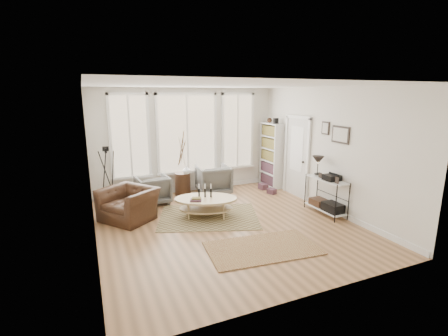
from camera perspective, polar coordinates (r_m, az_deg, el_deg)
name	(u,v)px	position (r m, az deg, el deg)	size (l,w,h in m)	color
room	(227,159)	(6.66, 0.53, 1.58)	(5.50, 5.54, 2.90)	#A6764C
bay_window	(187,135)	(9.11, -6.46, 5.74)	(4.14, 0.12, 2.24)	beige
door	(297,155)	(8.93, 12.68, 2.21)	(0.09, 1.06, 2.22)	silver
bookcase	(271,155)	(9.77, 8.31, 2.29)	(0.31, 0.85, 2.06)	white
low_shelf	(326,192)	(7.86, 17.48, -4.12)	(0.38, 1.08, 1.30)	white
wall_art	(336,133)	(7.74, 19.16, 5.85)	(0.04, 0.88, 0.44)	black
rug_main	(209,217)	(7.47, -2.69, -8.52)	(2.19, 1.64, 0.01)	brown
rug_runner	(263,248)	(6.07, 6.79, -13.79)	(1.99, 1.10, 0.01)	brown
coffee_table	(206,202)	(7.37, -3.24, -6.00)	(1.62, 1.33, 0.65)	tan
armchair_left	(153,190)	(8.43, -12.43, -3.74)	(0.77, 0.80, 0.72)	#61615D
armchair_right	(213,180)	(9.02, -1.87, -2.07)	(0.86, 0.89, 0.81)	#61615D
side_table	(182,165)	(8.83, -7.36, 0.53)	(0.42, 0.42, 1.78)	#3B2316
vase	(186,170)	(8.73, -6.63, -0.33)	(0.21, 0.21, 0.22)	silver
accent_chair	(128,204)	(7.50, -16.45, -6.11)	(0.96, 1.10, 0.71)	#3B2316
tripod_camera	(108,179)	(8.49, -19.71, -1.80)	(0.52, 0.52, 1.49)	black
book_stack_near	(263,186)	(9.58, 6.88, -3.25)	(0.20, 0.25, 0.16)	maroon
book_stack_far	(272,191)	(9.19, 8.39, -4.06)	(0.18, 0.23, 0.15)	maroon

